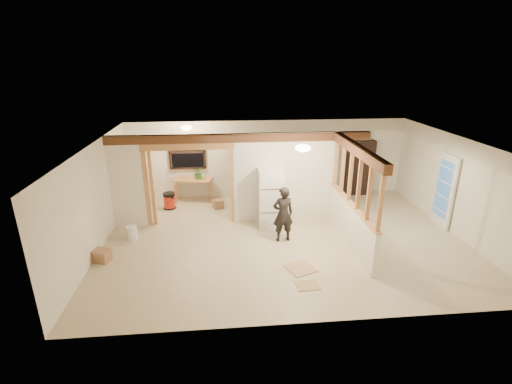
{
  "coord_description": "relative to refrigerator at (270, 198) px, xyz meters",
  "views": [
    {
      "loc": [
        -1.5,
        -8.45,
        4.37
      ],
      "look_at": [
        -0.67,
        0.4,
        1.14
      ],
      "focal_mm": 26.0,
      "sensor_mm": 36.0,
      "label": 1
    }
  ],
  "objects": [
    {
      "name": "wall_back",
      "position": [
        0.24,
        2.43,
        0.45
      ],
      "size": [
        9.0,
        0.01,
        2.5
      ],
      "primitive_type": "cube",
      "color": "silver",
      "rests_on": "floor"
    },
    {
      "name": "doorway_frame",
      "position": [
        -2.16,
        0.38,
        0.3
      ],
      "size": [
        2.46,
        0.14,
        2.2
      ],
      "primitive_type": "cube",
      "color": "tan",
      "rests_on": "floor"
    },
    {
      "name": "potted_plant",
      "position": [
        -2.03,
        2.04,
        0.15
      ],
      "size": [
        0.38,
        0.34,
        0.39
      ],
      "primitive_type": "imported",
      "rotation": [
        0.0,
        0.0,
        0.1
      ],
      "color": "#205322",
      "rests_on": "work_table"
    },
    {
      "name": "wall_right",
      "position": [
        4.74,
        -0.82,
        0.45
      ],
      "size": [
        0.01,
        6.5,
        2.5
      ],
      "primitive_type": "cube",
      "color": "silver",
      "rests_on": "floor"
    },
    {
      "name": "ceiling_dome_main",
      "position": [
        0.54,
        -1.32,
        1.68
      ],
      "size": [
        0.36,
        0.36,
        0.16
      ],
      "primitive_type": "ellipsoid",
      "color": "#FFEABF",
      "rests_on": "ceiling"
    },
    {
      "name": "floor_panel_far",
      "position": [
        0.38,
        -2.96,
        -0.79
      ],
      "size": [
        0.49,
        0.4,
        0.02
      ],
      "primitive_type": "cube",
      "rotation": [
        0.0,
        0.0,
        0.06
      ],
      "color": "tan",
      "rests_on": "floor"
    },
    {
      "name": "wall_front",
      "position": [
        0.24,
        -4.07,
        0.45
      ],
      "size": [
        9.0,
        0.01,
        2.5
      ],
      "primitive_type": "cube",
      "color": "silver",
      "rests_on": "floor"
    },
    {
      "name": "partition_left_stub",
      "position": [
        -3.81,
        0.38,
        0.45
      ],
      "size": [
        0.9,
        0.12,
        2.5
      ],
      "primitive_type": "cube",
      "color": "silver",
      "rests_on": "floor"
    },
    {
      "name": "french_door",
      "position": [
        4.66,
        -0.42,
        0.2
      ],
      "size": [
        0.12,
        0.86,
        2.0
      ],
      "primitive_type": "cube",
      "color": "white",
      "rests_on": "floor"
    },
    {
      "name": "floor",
      "position": [
        0.24,
        -0.82,
        -0.8
      ],
      "size": [
        9.0,
        6.5,
        0.01
      ],
      "primitive_type": "cube",
      "color": "#C5B493",
      "rests_on": "ground"
    },
    {
      "name": "shop_vac",
      "position": [
        -2.91,
        1.48,
        -0.54
      ],
      "size": [
        0.52,
        0.52,
        0.51
      ],
      "primitive_type": "cylinder",
      "rotation": [
        0.0,
        0.0,
        0.42
      ],
      "color": "#AC2515",
      "rests_on": "floor"
    },
    {
      "name": "header_beam_back",
      "position": [
        -0.76,
        0.38,
        1.58
      ],
      "size": [
        7.0,
        0.18,
        0.22
      ],
      "primitive_type": "cube",
      "color": "brown",
      "rests_on": "ceiling"
    },
    {
      "name": "pony_wall",
      "position": [
        1.84,
        -1.22,
        -0.3
      ],
      "size": [
        0.12,
        3.2,
        1.0
      ],
      "primitive_type": "cube",
      "color": "silver",
      "rests_on": "floor"
    },
    {
      "name": "partition_center",
      "position": [
        0.44,
        0.38,
        0.45
      ],
      "size": [
        2.8,
        0.12,
        2.5
      ],
      "primitive_type": "cube",
      "color": "silver",
      "rests_on": "floor"
    },
    {
      "name": "bookshelf",
      "position": [
        3.27,
        2.21,
        0.12
      ],
      "size": [
        0.92,
        0.31,
        1.84
      ],
      "primitive_type": "cube",
      "color": "black",
      "rests_on": "floor"
    },
    {
      "name": "hanging_bulb",
      "position": [
        -1.76,
        0.78,
        1.38
      ],
      "size": [
        0.07,
        0.07,
        0.07
      ],
      "primitive_type": "ellipsoid",
      "color": "#FFD88C",
      "rests_on": "ceiling"
    },
    {
      "name": "wall_left",
      "position": [
        -4.26,
        -0.82,
        0.45
      ],
      "size": [
        0.01,
        6.5,
        2.5
      ],
      "primitive_type": "cube",
      "color": "silver",
      "rests_on": "floor"
    },
    {
      "name": "box_front",
      "position": [
        -4.06,
        -1.58,
        -0.66
      ],
      "size": [
        0.43,
        0.39,
        0.29
      ],
      "primitive_type": "cube",
      "rotation": [
        0.0,
        0.0,
        -0.35
      ],
      "color": "#9F704D",
      "rests_on": "floor"
    },
    {
      "name": "header_beam_right",
      "position": [
        1.84,
        -1.22,
        1.58
      ],
      "size": [
        0.18,
        3.3,
        0.22
      ],
      "primitive_type": "cube",
      "color": "brown",
      "rests_on": "ceiling"
    },
    {
      "name": "stud_partition",
      "position": [
        1.84,
        -1.22,
        0.86
      ],
      "size": [
        0.14,
        3.2,
        1.32
      ],
      "primitive_type": "cube",
      "color": "tan",
      "rests_on": "pony_wall"
    },
    {
      "name": "woman",
      "position": [
        0.2,
        -0.93,
        -0.08
      ],
      "size": [
        0.56,
        0.4,
        1.43
      ],
      "primitive_type": "imported",
      "rotation": [
        0.0,
        0.0,
        3.26
      ],
      "color": "black",
      "rests_on": "floor"
    },
    {
      "name": "box_util_a",
      "position": [
        -1.44,
        1.38,
        -0.67
      ],
      "size": [
        0.36,
        0.34,
        0.26
      ],
      "primitive_type": "cube",
      "rotation": [
        0.0,
        0.0,
        0.33
      ],
      "color": "#9F704D",
      "rests_on": "floor"
    },
    {
      "name": "floor_panel_near",
      "position": [
        0.38,
        -2.32,
        -0.79
      ],
      "size": [
        0.73,
        0.73,
        0.02
      ],
      "primitive_type": "cube",
      "rotation": [
        0.0,
        0.0,
        0.38
      ],
      "color": "tan",
      "rests_on": "floor"
    },
    {
      "name": "work_table",
      "position": [
        -2.21,
        2.08,
        -0.42
      ],
      "size": [
        1.29,
        0.83,
        0.75
      ],
      "primitive_type": "cube",
      "rotation": [
        0.0,
        0.0,
        -0.21
      ],
      "color": "tan",
      "rests_on": "floor"
    },
    {
      "name": "window_back",
      "position": [
        -2.36,
        2.35,
        0.75
      ],
      "size": [
        1.12,
        0.1,
        1.1
      ],
      "primitive_type": "cube",
      "color": "black",
      "rests_on": "wall_back"
    },
    {
      "name": "refrigerator",
      "position": [
        0.0,
        0.0,
        0.0
      ],
      "size": [
        0.66,
        0.64,
        1.6
      ],
      "primitive_type": "cube",
      "color": "white",
      "rests_on": "floor"
    },
    {
      "name": "box_util_b",
      "position": [
        -3.66,
        0.67,
        -0.66
      ],
      "size": [
        0.3,
        0.3,
        0.28
      ],
      "primitive_type": "cube",
      "rotation": [
        0.0,
        0.0,
        0.0
      ],
      "color": "#9F704D",
      "rests_on": "floor"
    },
    {
      "name": "bucket",
      "position": [
        -3.62,
        -0.51,
        -0.62
      ],
      "size": [
        0.34,
        0.34,
        0.35
      ],
      "primitive_type": "cylinder",
      "rotation": [
        0.0,
        0.0,
        -0.25
      ],
      "color": "white",
      "rests_on": "floor"
    },
    {
      "name": "ceiling_dome_util",
      "position": [
        -2.26,
        1.48,
        1.68
      ],
      "size": [
        0.32,
        0.32,
        0.14
      ],
      "primitive_type": "ellipsoid",
      "color": "#FFEABF",
      "rests_on": "ceiling"
    },
    {
      "name": "ceiling",
      "position": [
        0.24,
        -0.82,
        1.7
      ],
      "size": [
        9.0,
        6.5,
        0.01
      ],
      "primitive_type": "cube",
      "color": "white"
    }
  ]
}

